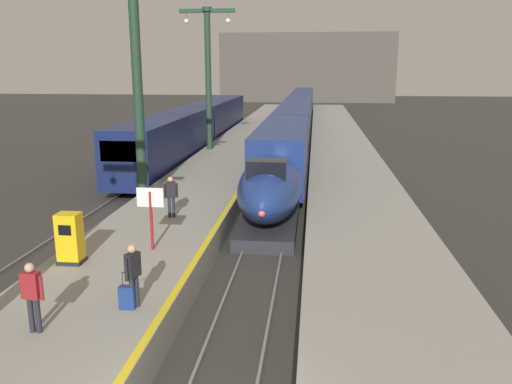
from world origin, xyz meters
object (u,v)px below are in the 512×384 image
Objects in this scene: regional_train_adjacent at (198,126)px; passenger_mid_platform at (171,194)px; passenger_near_edge at (133,271)px; rolling_suitcase at (127,297)px; station_column_mid at (136,65)px; highspeed_train_main at (297,116)px; ticket_machine_yellow at (70,240)px; departure_info_board at (151,206)px; passenger_far_waiting at (32,292)px; station_column_far at (208,67)px.

regional_train_adjacent is 21.66× the size of passenger_mid_platform.
passenger_near_edge is at bearing -80.19° from regional_train_adjacent.
passenger_mid_platform is at bearing 97.76° from rolling_suitcase.
station_column_mid is 12.70m from rolling_suitcase.
ticket_machine_yellow is at bearing -97.68° from highspeed_train_main.
regional_train_adjacent reaches higher than highspeed_train_main.
ticket_machine_yellow is 2.70m from departure_info_board.
passenger_far_waiting is at bearing -74.65° from ticket_machine_yellow.
departure_info_board is at bearing -84.06° from passenger_mid_platform.
passenger_mid_platform is 1.72× the size of rolling_suitcase.
highspeed_train_main is 14.30m from regional_train_adjacent.
station_column_mid is at bearing 106.42° from rolling_suitcase.
highspeed_train_main reaches higher than passenger_near_edge.
passenger_far_waiting is at bearing -86.87° from station_column_far.
departure_info_board is (-0.71, 4.33, 1.20)m from rolling_suitcase.
passenger_near_edge is 8.21m from passenger_mid_platform.
passenger_near_edge is at bearing -93.30° from highspeed_train_main.
station_column_far is 27.00m from passenger_near_edge.
rolling_suitcase is 0.61× the size of ticket_machine_yellow.
ticket_machine_yellow is at bearing 137.08° from passenger_near_edge.
passenger_near_edge is 0.71m from rolling_suitcase.
passenger_far_waiting reaches higher than rolling_suitcase.
station_column_mid reaches higher than rolling_suitcase.
passenger_far_waiting is 0.80× the size of departure_info_board.
regional_train_adjacent reaches higher than rolling_suitcase.
station_column_far is at bearing 93.13° from passenger_far_waiting.
station_column_far reaches higher than passenger_far_waiting.
station_column_far is at bearing 90.00° from station_column_mid.
regional_train_adjacent reaches higher than passenger_near_edge.
highspeed_train_main is 44.97× the size of passenger_far_waiting.
highspeed_train_main reaches higher than rolling_suitcase.
passenger_near_edge is (3.37, -10.80, -5.07)m from station_column_mid.
highspeed_train_main is 2.08× the size of regional_train_adjacent.
ticket_machine_yellow is at bearing -145.60° from departure_info_board.
highspeed_train_main is at bearing 84.49° from passenger_far_waiting.
departure_info_board is (0.97, 5.73, 0.52)m from passenger_far_waiting.
passenger_mid_platform is (-3.81, -35.87, 0.07)m from highspeed_train_main.
passenger_mid_platform is (2.09, -18.20, -5.03)m from station_column_far.
rolling_suitcase is (1.68, 1.40, -0.69)m from passenger_far_waiting.
passenger_far_waiting is 1.72× the size of rolling_suitcase.
passenger_mid_platform is 9.58m from passenger_far_waiting.
passenger_mid_platform is 0.80× the size of departure_info_board.
passenger_mid_platform is (-1.28, 8.11, 0.00)m from passenger_near_edge.
highspeed_train_main reaches higher than passenger_mid_platform.
highspeed_train_main reaches higher than passenger_far_waiting.
highspeed_train_main is 77.40× the size of rolling_suitcase.
station_column_far is at bearing 97.29° from passenger_near_edge.
passenger_mid_platform is 3.89m from departure_info_board.
passenger_near_edge is 4.13m from ticket_machine_yellow.
station_column_mid is at bearing -100.09° from highspeed_train_main.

